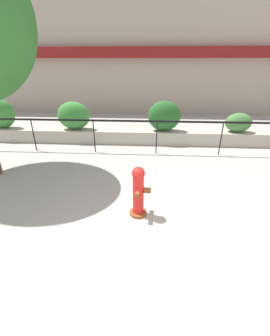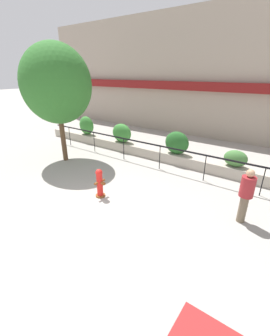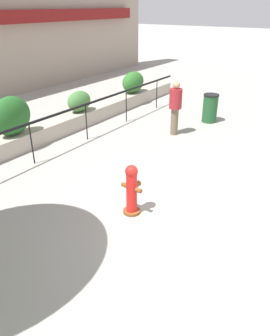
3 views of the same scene
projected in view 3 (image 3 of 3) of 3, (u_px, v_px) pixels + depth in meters
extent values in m
plane|color=#9E9991|center=(203.00, 224.00, 6.40)|extent=(120.00, 120.00, 0.00)
cube|color=#ADA393|center=(7.00, 146.00, 9.29)|extent=(18.00, 0.70, 0.50)
cube|color=black|center=(29.00, 124.00, 8.35)|extent=(15.00, 0.05, 0.06)
cylinder|color=black|center=(32.00, 144.00, 8.59)|extent=(0.04, 0.04, 1.15)
cylinder|color=black|center=(86.00, 122.00, 10.18)|extent=(0.04, 0.04, 1.15)
cylinder|color=black|center=(126.00, 106.00, 11.77)|extent=(0.04, 0.04, 1.15)
cylinder|color=black|center=(157.00, 94.00, 13.35)|extent=(0.04, 0.04, 1.15)
ellipsoid|color=#235B23|center=(11.00, 116.00, 9.15)|extent=(1.21, 0.65, 1.11)
ellipsoid|color=#427538|center=(79.00, 101.00, 11.27)|extent=(0.96, 0.59, 0.71)
ellipsoid|color=#2D6B28|center=(133.00, 82.00, 13.67)|extent=(1.19, 0.70, 0.87)
cylinder|color=brown|center=(132.00, 211.00, 6.75)|extent=(0.37, 0.37, 0.06)
cylinder|color=red|center=(132.00, 192.00, 6.55)|extent=(0.23, 0.23, 0.85)
sphere|color=red|center=(131.00, 171.00, 6.34)|extent=(0.25, 0.25, 0.25)
cylinder|color=brown|center=(137.00, 184.00, 6.63)|extent=(0.15, 0.12, 0.11)
cylinder|color=brown|center=(139.00, 190.00, 6.41)|extent=(0.10, 0.13, 0.09)
cylinder|color=brown|center=(125.00, 185.00, 6.60)|extent=(0.10, 0.13, 0.09)
cylinder|color=brown|center=(174.00, 121.00, 10.64)|extent=(0.33, 0.33, 0.88)
cylinder|color=maroon|center=(176.00, 99.00, 10.30)|extent=(0.55, 0.55, 0.62)
sphere|color=tan|center=(176.00, 85.00, 10.11)|extent=(0.23, 0.23, 0.23)
cylinder|color=#1E5128|center=(210.00, 109.00, 11.78)|extent=(0.52, 0.52, 0.95)
cylinder|color=black|center=(211.00, 95.00, 11.55)|extent=(0.55, 0.55, 0.06)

